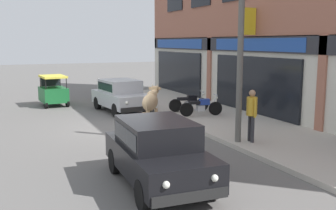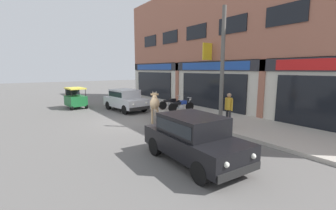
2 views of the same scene
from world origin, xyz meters
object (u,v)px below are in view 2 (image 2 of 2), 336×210
pedestrian (229,106)px  utility_pole (222,69)px  motorcycle_1 (181,105)px  motorcycle_0 (171,103)px  cow (155,103)px  car_0 (193,136)px  car_1 (125,99)px  auto_rickshaw (75,99)px

pedestrian → utility_pole: bearing=-114.2°
motorcycle_1 → utility_pole: 4.91m
motorcycle_0 → pedestrian: pedestrian is taller
motorcycle_0 → utility_pole: size_ratio=0.33×
cow → motorcycle_1: 2.81m
pedestrian → car_0: bearing=-63.9°
car_1 → motorcycle_1: car_1 is taller
auto_rickshaw → utility_pole: 11.27m
cow → car_0: size_ratio=0.52×
pedestrian → utility_pole: utility_pole is taller
car_0 → motorcycle_1: car_0 is taller
auto_rickshaw → car_1: bearing=41.0°
car_1 → utility_pole: (7.25, 1.53, 2.05)m
cow → motorcycle_1: bearing=110.2°
car_1 → auto_rickshaw: size_ratio=1.83×
motorcycle_0 → utility_pole: bearing=-10.7°
motorcycle_1 → auto_rickshaw: bearing=-139.6°
cow → utility_pole: size_ratio=0.35×
motorcycle_0 → car_1: bearing=-126.6°
car_1 → auto_rickshaw: auto_rickshaw is taller
auto_rickshaw → motorcycle_1: (6.04, 5.13, -0.13)m
cow → motorcycle_1: size_ratio=1.06×
auto_rickshaw → car_0: bearing=3.1°
car_1 → motorcycle_1: 3.97m
car_1 → motorcycle_0: 3.18m
auto_rickshaw → utility_pole: utility_pole is taller
car_0 → car_1: (-9.29, 1.95, 0.00)m
pedestrian → utility_pole: size_ratio=0.29×
motorcycle_1 → pedestrian: (4.37, -0.64, 0.60)m
car_1 → pedestrian: pedestrian is taller
motorcycle_0 → car_0: bearing=-31.3°
pedestrian → utility_pole: (-0.16, -0.36, 1.73)m
car_0 → utility_pole: (-2.04, 3.48, 2.05)m
car_0 → motorcycle_0: bearing=148.7°
auto_rickshaw → motorcycle_1: 7.93m
car_1 → auto_rickshaw: bearing=-139.0°
cow → motorcycle_0: bearing=128.9°
cow → car_0: cow is taller
pedestrian → motorcycle_0: bearing=173.3°
utility_pole → cow: bearing=-153.7°
car_0 → motorcycle_1: bearing=144.4°
car_0 → auto_rickshaw: (-12.29, -0.66, -0.15)m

